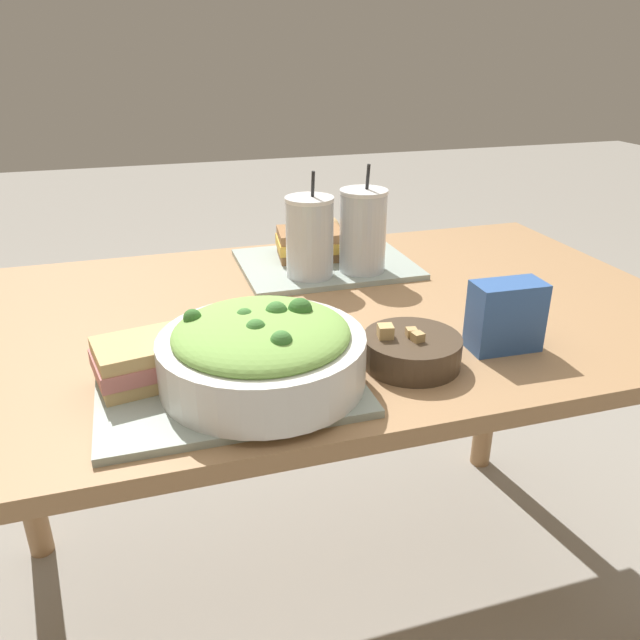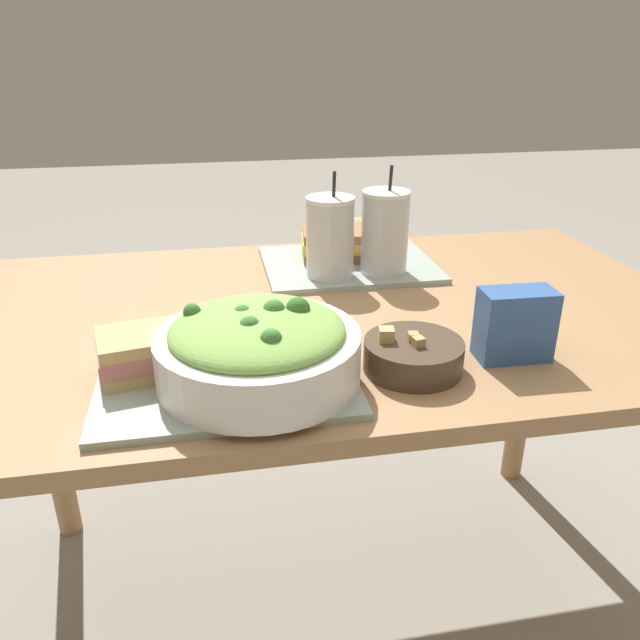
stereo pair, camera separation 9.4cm
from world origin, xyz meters
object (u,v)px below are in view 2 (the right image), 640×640
(soup_bowl, at_px, (413,354))
(baguette_near, at_px, (244,321))
(drink_cup_dark, at_px, (330,240))
(chip_bag, at_px, (515,325))
(drink_cup_red, at_px, (385,235))
(sandwich_far, at_px, (334,243))
(sandwich_near, at_px, (151,351))
(salad_bowl, at_px, (258,347))
(baguette_far, at_px, (347,233))

(soup_bowl, height_order, baguette_near, baguette_near)
(soup_bowl, relative_size, drink_cup_dark, 0.70)
(baguette_near, relative_size, drink_cup_dark, 0.54)
(baguette_near, bearing_deg, chip_bag, -127.69)
(drink_cup_dark, bearing_deg, baguette_near, -125.69)
(drink_cup_dark, height_order, drink_cup_red, drink_cup_red)
(sandwich_far, height_order, chip_bag, chip_bag)
(soup_bowl, bearing_deg, sandwich_near, 172.95)
(salad_bowl, relative_size, soup_bowl, 1.93)
(drink_cup_dark, relative_size, chip_bag, 1.87)
(soup_bowl, bearing_deg, sandwich_far, 91.54)
(soup_bowl, distance_m, sandwich_far, 0.53)
(drink_cup_red, bearing_deg, drink_cup_dark, -180.00)
(salad_bowl, distance_m, baguette_far, 0.66)
(salad_bowl, bearing_deg, soup_bowl, 1.49)
(sandwich_far, height_order, drink_cup_red, drink_cup_red)
(soup_bowl, height_order, sandwich_far, sandwich_far)
(chip_bag, bearing_deg, drink_cup_red, 106.22)
(chip_bag, bearing_deg, baguette_far, 105.35)
(salad_bowl, distance_m, drink_cup_dark, 0.46)
(chip_bag, bearing_deg, soup_bowl, -174.99)
(sandwich_far, bearing_deg, drink_cup_dark, -98.53)
(salad_bowl, relative_size, sandwich_far, 1.83)
(salad_bowl, height_order, drink_cup_dark, drink_cup_dark)
(soup_bowl, bearing_deg, chip_bag, 2.95)
(soup_bowl, height_order, chip_bag, chip_bag)
(sandwich_near, bearing_deg, salad_bowl, -30.19)
(sandwich_far, height_order, drink_cup_dark, drink_cup_dark)
(sandwich_near, relative_size, drink_cup_dark, 0.78)
(baguette_far, relative_size, chip_bag, 0.81)
(soup_bowl, relative_size, baguette_near, 1.30)
(salad_bowl, relative_size, baguette_near, 2.51)
(sandwich_far, bearing_deg, baguette_near, -112.85)
(sandwich_near, height_order, chip_bag, chip_bag)
(baguette_far, bearing_deg, salad_bowl, 140.63)
(baguette_near, distance_m, drink_cup_dark, 0.35)
(drink_cup_dark, bearing_deg, salad_bowl, -114.65)
(salad_bowl, xyz_separation_m, chip_bag, (0.41, 0.01, -0.01))
(baguette_near, bearing_deg, salad_bowl, 162.74)
(salad_bowl, bearing_deg, drink_cup_dark, 65.35)
(sandwich_near, bearing_deg, drink_cup_dark, 35.24)
(soup_bowl, height_order, drink_cup_dark, drink_cup_dark)
(sandwich_near, bearing_deg, baguette_far, 41.32)
(salad_bowl, distance_m, sandwich_far, 0.58)
(sandwich_far, distance_m, baguette_far, 0.08)
(drink_cup_red, bearing_deg, sandwich_near, -142.27)
(salad_bowl, bearing_deg, sandwich_far, 67.14)
(salad_bowl, xyz_separation_m, sandwich_far, (0.22, 0.53, -0.02))
(baguette_near, bearing_deg, soup_bowl, -139.01)
(sandwich_far, bearing_deg, chip_bag, -62.75)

